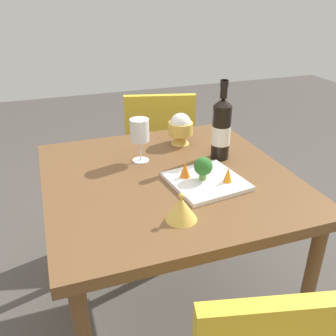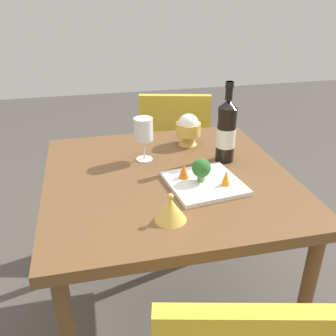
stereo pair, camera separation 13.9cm
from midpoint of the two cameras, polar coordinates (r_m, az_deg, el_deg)
ground_plane at (r=1.87m, az=-2.28°, el=-21.91°), size 8.00×8.00×0.00m
dining_table at (r=1.44m, az=-2.76°, el=-4.17°), size 0.92×0.92×0.75m
chair_near_window at (r=2.25m, az=-3.09°, el=3.78°), size 0.49×0.49×0.85m
wine_bottle at (r=1.50m, az=5.61°, el=6.00°), size 0.08×0.08×0.32m
wine_glass at (r=1.47m, az=-7.12°, el=5.59°), size 0.08×0.08×0.18m
rice_bowl at (r=1.65m, az=-0.47°, el=6.14°), size 0.11×0.11×0.14m
rice_bowl_lid at (r=1.13m, az=-1.46°, el=-6.41°), size 0.10×0.10×0.09m
serving_plate at (r=1.34m, az=2.97°, el=-2.14°), size 0.28×0.28×0.02m
broccoli_floret at (r=1.31m, az=2.48°, el=0.11°), size 0.07×0.07×0.09m
carrot_garnish_left at (r=1.31m, az=6.29°, el=-1.10°), size 0.03×0.03×0.06m
carrot_garnish_right at (r=1.34m, az=-0.29°, el=-0.34°), size 0.04×0.04×0.06m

